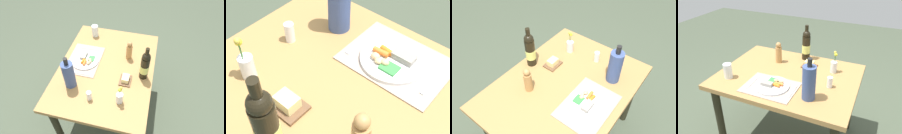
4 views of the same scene
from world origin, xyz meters
TOP-DOWN VIEW (x-y plane):
  - dining_table at (0.00, 0.00)m, footprint 1.15×0.87m
  - placemat at (-0.05, -0.23)m, footprint 0.41×0.30m
  - dinner_plate at (-0.04, -0.22)m, footprint 0.27×0.27m
  - fork at (-0.21, -0.24)m, footprint 0.02×0.18m
  - knife at (0.13, -0.22)m, footprint 0.02×0.17m
  - flower_vase at (0.34, 0.20)m, footprint 0.06×0.06m
  - butter_dish at (0.12, 0.20)m, footprint 0.13×0.10m
  - wine_bottle at (0.03, 0.35)m, footprint 0.08×0.08m
  - cooler_bottle at (0.26, -0.24)m, footprint 0.10×0.10m
  - salt_shaker at (0.37, -0.04)m, footprint 0.04×0.04m

SIDE VIEW (x-z plane):
  - dining_table at x=0.00m, z-range 0.26..0.97m
  - placemat at x=-0.05m, z-range 0.71..0.72m
  - fork at x=-0.21m, z-range 0.72..0.72m
  - knife at x=0.13m, z-range 0.72..0.72m
  - dinner_plate at x=-0.04m, z-range 0.71..0.75m
  - butter_dish at x=0.12m, z-range 0.70..0.76m
  - salt_shaker at x=0.37m, z-range 0.71..0.80m
  - flower_vase at x=0.34m, z-range 0.67..0.87m
  - cooler_bottle at x=0.26m, z-range 0.68..1.00m
  - wine_bottle at x=0.03m, z-range 0.68..1.02m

